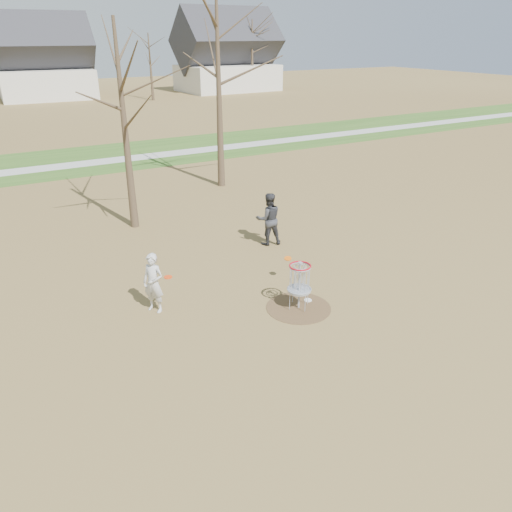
{
  "coord_description": "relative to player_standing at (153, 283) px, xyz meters",
  "views": [
    {
      "loc": [
        -6.97,
        -9.85,
        6.95
      ],
      "look_at": [
        -0.5,
        1.5,
        1.1
      ],
      "focal_mm": 35.0,
      "sensor_mm": 36.0,
      "label": 1
    }
  ],
  "objects": [
    {
      "name": "ground",
      "position": [
        3.48,
        -1.83,
        -0.84
      ],
      "size": [
        160.0,
        160.0,
        0.0
      ],
      "primitive_type": "plane",
      "color": "brown",
      "rests_on": "ground"
    },
    {
      "name": "green_band",
      "position": [
        3.48,
        19.17,
        -0.83
      ],
      "size": [
        160.0,
        8.0,
        0.01
      ],
      "primitive_type": "cube",
      "color": "#2D5119",
      "rests_on": "ground"
    },
    {
      "name": "footpath",
      "position": [
        3.48,
        18.17,
        -0.82
      ],
      "size": [
        160.0,
        1.5,
        0.01
      ],
      "primitive_type": "cube",
      "color": "#9E9E99",
      "rests_on": "green_band"
    },
    {
      "name": "dirt_circle",
      "position": [
        3.48,
        -1.83,
        -0.83
      ],
      "size": [
        1.8,
        1.8,
        0.01
      ],
      "primitive_type": "cylinder",
      "color": "#47331E",
      "rests_on": "ground"
    },
    {
      "name": "player_standing",
      "position": [
        0.0,
        0.0,
        0.0
      ],
      "size": [
        0.69,
        0.73,
        1.68
      ],
      "primitive_type": "imported",
      "rotation": [
        0.0,
        0.0,
        -0.94
      ],
      "color": "silver",
      "rests_on": "ground"
    },
    {
      "name": "player_throwing",
      "position": [
        5.12,
        2.54,
        0.11
      ],
      "size": [
        1.08,
        0.93,
        1.9
      ],
      "primitive_type": "imported",
      "rotation": [
        0.0,
        0.0,
        2.88
      ],
      "color": "#303135",
      "rests_on": "ground"
    },
    {
      "name": "disc_grounded",
      "position": [
        3.93,
        -1.63,
        -0.82
      ],
      "size": [
        0.22,
        0.22,
        0.02
      ],
      "primitive_type": "cylinder",
      "color": "white",
      "rests_on": "dirt_circle"
    },
    {
      "name": "discs_in_play",
      "position": [
        2.3,
        -0.29,
        0.06
      ],
      "size": [
        4.0,
        0.22,
        0.36
      ],
      "color": "#E65D0C",
      "rests_on": "ground"
    },
    {
      "name": "disc_golf_basket",
      "position": [
        3.48,
        -1.83,
        0.07
      ],
      "size": [
        0.64,
        0.64,
        1.35
      ],
      "color": "#9EA3AD",
      "rests_on": "ground"
    },
    {
      "name": "bare_trees",
      "position": [
        5.26,
        33.96,
        4.51
      ],
      "size": [
        52.62,
        44.98,
        9.0
      ],
      "color": "#382B1E",
      "rests_on": "ground"
    },
    {
      "name": "houses_row",
      "position": [
        7.79,
        50.73,
        2.68
      ],
      "size": [
        56.51,
        10.01,
        7.26
      ],
      "color": "silver",
      "rests_on": "ground"
    }
  ]
}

